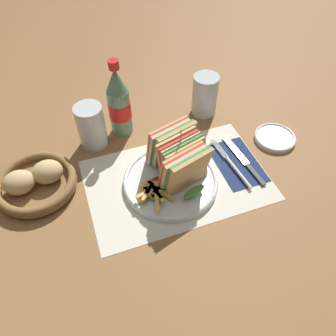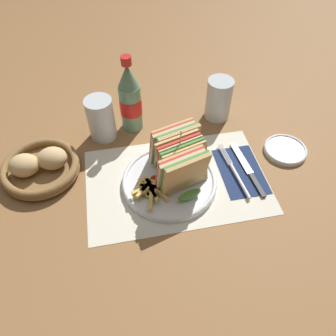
{
  "view_description": "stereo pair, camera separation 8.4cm",
  "coord_description": "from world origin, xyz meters",
  "px_view_note": "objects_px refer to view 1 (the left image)",
  "views": [
    {
      "loc": [
        -0.2,
        -0.5,
        0.67
      ],
      "look_at": [
        -0.02,
        0.01,
        0.04
      ],
      "focal_mm": 35.0,
      "sensor_mm": 36.0,
      "label": 1
    },
    {
      "loc": [
        -0.12,
        -0.52,
        0.67
      ],
      "look_at": [
        -0.02,
        0.01,
        0.04
      ],
      "focal_mm": 35.0,
      "sensor_mm": 36.0,
      "label": 2
    }
  ],
  "objects_px": {
    "knife": "(243,160)",
    "coke_bottle_near": "(119,104)",
    "fork": "(234,167)",
    "side_saucer": "(275,138)",
    "plate_main": "(171,181)",
    "club_sandwich": "(179,158)",
    "glass_near": "(205,97)",
    "bread_basket": "(36,182)",
    "glass_far": "(92,129)"
  },
  "relations": [
    {
      "from": "club_sandwich",
      "to": "side_saucer",
      "type": "height_order",
      "value": "club_sandwich"
    },
    {
      "from": "coke_bottle_near",
      "to": "glass_near",
      "type": "relative_size",
      "value": 1.82
    },
    {
      "from": "glass_near",
      "to": "side_saucer",
      "type": "relative_size",
      "value": 1.07
    },
    {
      "from": "fork",
      "to": "glass_far",
      "type": "bearing_deg",
      "value": 140.42
    },
    {
      "from": "plate_main",
      "to": "knife",
      "type": "height_order",
      "value": "plate_main"
    },
    {
      "from": "knife",
      "to": "coke_bottle_near",
      "type": "height_order",
      "value": "coke_bottle_near"
    },
    {
      "from": "glass_near",
      "to": "glass_far",
      "type": "xyz_separation_m",
      "value": [
        -0.35,
        -0.02,
        0.0
      ]
    },
    {
      "from": "glass_near",
      "to": "side_saucer",
      "type": "bearing_deg",
      "value": -52.22
    },
    {
      "from": "knife",
      "to": "bread_basket",
      "type": "bearing_deg",
      "value": 164.66
    },
    {
      "from": "plate_main",
      "to": "knife",
      "type": "distance_m",
      "value": 0.22
    },
    {
      "from": "fork",
      "to": "knife",
      "type": "bearing_deg",
      "value": 18.53
    },
    {
      "from": "knife",
      "to": "plate_main",
      "type": "bearing_deg",
      "value": 176.15
    },
    {
      "from": "club_sandwich",
      "to": "glass_near",
      "type": "xyz_separation_m",
      "value": [
        0.17,
        0.23,
        -0.02
      ]
    },
    {
      "from": "fork",
      "to": "side_saucer",
      "type": "distance_m",
      "value": 0.18
    },
    {
      "from": "glass_far",
      "to": "club_sandwich",
      "type": "bearing_deg",
      "value": -47.93
    },
    {
      "from": "plate_main",
      "to": "glass_near",
      "type": "height_order",
      "value": "glass_near"
    },
    {
      "from": "side_saucer",
      "to": "plate_main",
      "type": "bearing_deg",
      "value": -171.36
    },
    {
      "from": "glass_far",
      "to": "coke_bottle_near",
      "type": "bearing_deg",
      "value": 15.83
    },
    {
      "from": "plate_main",
      "to": "knife",
      "type": "xyz_separation_m",
      "value": [
        0.22,
        0.01,
        -0.0
      ]
    },
    {
      "from": "glass_far",
      "to": "knife",
      "type": "bearing_deg",
      "value": -29.64
    },
    {
      "from": "fork",
      "to": "glass_near",
      "type": "bearing_deg",
      "value": 80.17
    },
    {
      "from": "glass_far",
      "to": "bread_basket",
      "type": "height_order",
      "value": "glass_far"
    },
    {
      "from": "club_sandwich",
      "to": "knife",
      "type": "bearing_deg",
      "value": -2.61
    },
    {
      "from": "fork",
      "to": "coke_bottle_near",
      "type": "height_order",
      "value": "coke_bottle_near"
    },
    {
      "from": "fork",
      "to": "glass_near",
      "type": "height_order",
      "value": "glass_near"
    },
    {
      "from": "knife",
      "to": "coke_bottle_near",
      "type": "bearing_deg",
      "value": 134.76
    },
    {
      "from": "fork",
      "to": "coke_bottle_near",
      "type": "distance_m",
      "value": 0.36
    },
    {
      "from": "fork",
      "to": "knife",
      "type": "height_order",
      "value": "fork"
    },
    {
      "from": "glass_near",
      "to": "glass_far",
      "type": "distance_m",
      "value": 0.35
    },
    {
      "from": "glass_near",
      "to": "glass_far",
      "type": "relative_size",
      "value": 1.0
    },
    {
      "from": "glass_near",
      "to": "plate_main",
      "type": "bearing_deg",
      "value": -129.5
    },
    {
      "from": "glass_near",
      "to": "side_saucer",
      "type": "height_order",
      "value": "glass_near"
    },
    {
      "from": "glass_near",
      "to": "bread_basket",
      "type": "height_order",
      "value": "glass_near"
    },
    {
      "from": "club_sandwich",
      "to": "fork",
      "type": "distance_m",
      "value": 0.17
    },
    {
      "from": "coke_bottle_near",
      "to": "side_saucer",
      "type": "bearing_deg",
      "value": -24.75
    },
    {
      "from": "knife",
      "to": "coke_bottle_near",
      "type": "xyz_separation_m",
      "value": [
        -0.28,
        0.24,
        0.09
      ]
    },
    {
      "from": "coke_bottle_near",
      "to": "glass_near",
      "type": "height_order",
      "value": "coke_bottle_near"
    },
    {
      "from": "bread_basket",
      "to": "side_saucer",
      "type": "relative_size",
      "value": 1.7
    },
    {
      "from": "club_sandwich",
      "to": "side_saucer",
      "type": "xyz_separation_m",
      "value": [
        0.32,
        0.04,
        -0.07
      ]
    },
    {
      "from": "club_sandwich",
      "to": "glass_near",
      "type": "bearing_deg",
      "value": 53.02
    },
    {
      "from": "plate_main",
      "to": "coke_bottle_near",
      "type": "height_order",
      "value": "coke_bottle_near"
    },
    {
      "from": "side_saucer",
      "to": "knife",
      "type": "bearing_deg",
      "value": -159.91
    },
    {
      "from": "knife",
      "to": "bread_basket",
      "type": "xyz_separation_m",
      "value": [
        -0.54,
        0.1,
        0.02
      ]
    },
    {
      "from": "coke_bottle_near",
      "to": "glass_near",
      "type": "distance_m",
      "value": 0.27
    },
    {
      "from": "coke_bottle_near",
      "to": "side_saucer",
      "type": "xyz_separation_m",
      "value": [
        0.41,
        -0.19,
        -0.09
      ]
    },
    {
      "from": "knife",
      "to": "glass_near",
      "type": "xyz_separation_m",
      "value": [
        -0.02,
        0.24,
        0.05
      ]
    },
    {
      "from": "knife",
      "to": "club_sandwich",
      "type": "bearing_deg",
      "value": 172.13
    },
    {
      "from": "plate_main",
      "to": "club_sandwich",
      "type": "height_order",
      "value": "club_sandwich"
    },
    {
      "from": "coke_bottle_near",
      "to": "glass_far",
      "type": "height_order",
      "value": "coke_bottle_near"
    },
    {
      "from": "plate_main",
      "to": "fork",
      "type": "bearing_deg",
      "value": -3.61
    }
  ]
}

